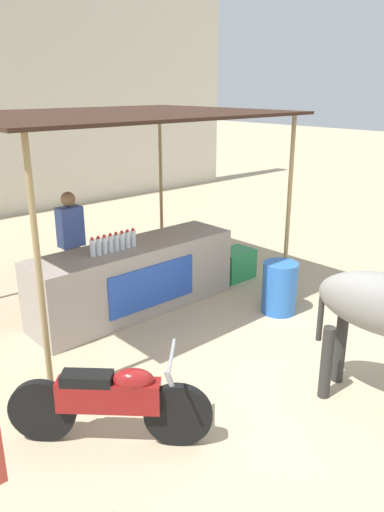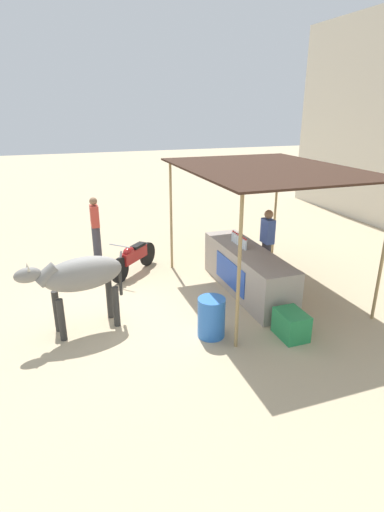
{
  "view_description": "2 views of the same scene",
  "coord_description": "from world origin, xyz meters",
  "views": [
    {
      "loc": [
        -3.76,
        -3.11,
        3.01
      ],
      "look_at": [
        0.43,
        1.49,
        0.88
      ],
      "focal_mm": 35.0,
      "sensor_mm": 36.0,
      "label": 1
    },
    {
      "loc": [
        7.13,
        -1.56,
        3.82
      ],
      "look_at": [
        0.3,
        0.83,
        1.1
      ],
      "focal_mm": 28.0,
      "sensor_mm": 36.0,
      "label": 2
    }
  ],
  "objects": [
    {
      "name": "motorcycle_parked",
      "position": [
        -1.8,
        0.08,
        0.43
      ],
      "size": [
        1.33,
        1.33,
        0.9
      ],
      "color": "black",
      "rests_on": "ground"
    },
    {
      "name": "stall_counter",
      "position": [
        0.0,
        2.2,
        0.48
      ],
      "size": [
        3.0,
        0.82,
        0.96
      ],
      "color": "#9E9389",
      "rests_on": "ground"
    },
    {
      "name": "stall_awning",
      "position": [
        0.0,
        2.5,
        2.58
      ],
      "size": [
        4.2,
        3.2,
        2.69
      ],
      "color": "#382319",
      "rests_on": "ground"
    },
    {
      "name": "cooler_box",
      "position": [
        1.93,
        2.1,
        0.24
      ],
      "size": [
        0.6,
        0.44,
        0.48
      ],
      "primitive_type": "cube",
      "color": "#268C4C",
      "rests_on": "ground"
    },
    {
      "name": "vendor_behind_counter",
      "position": [
        -0.52,
        2.95,
        0.85
      ],
      "size": [
        0.34,
        0.22,
        1.65
      ],
      "color": "#383842",
      "rests_on": "ground"
    },
    {
      "name": "water_bottle_row",
      "position": [
        -0.35,
        2.15,
        1.07
      ],
      "size": [
        0.7,
        0.07,
        0.25
      ],
      "color": "silver",
      "rests_on": "stall_counter"
    },
    {
      "name": "water_barrel",
      "position": [
        1.43,
        0.79,
        0.36
      ],
      "size": [
        0.48,
        0.48,
        0.72
      ],
      "primitive_type": "cylinder",
      "color": "blue",
      "rests_on": "ground"
    },
    {
      "name": "ground_plane",
      "position": [
        0.0,
        0.0,
        0.0
      ],
      "size": [
        60.0,
        60.0,
        0.0
      ],
      "primitive_type": "plane",
      "color": "tan"
    }
  ]
}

